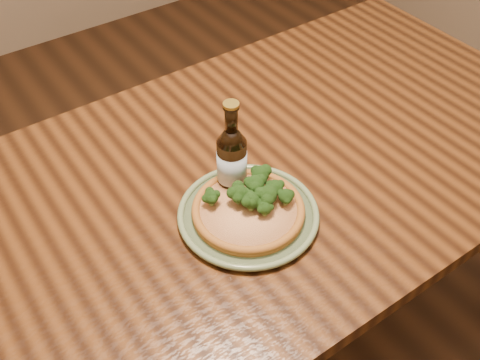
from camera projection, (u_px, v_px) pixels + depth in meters
ground at (281, 350)px, 1.79m from camera, size 4.50×4.50×0.00m
table at (270, 187)px, 1.39m from camera, size 1.60×0.90×0.75m
plate at (248, 214)px, 1.19m from camera, size 0.30×0.30×0.02m
pizza at (250, 207)px, 1.18m from camera, size 0.24×0.24×0.07m
beer_bottle at (232, 160)px, 1.19m from camera, size 0.07×0.07×0.24m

